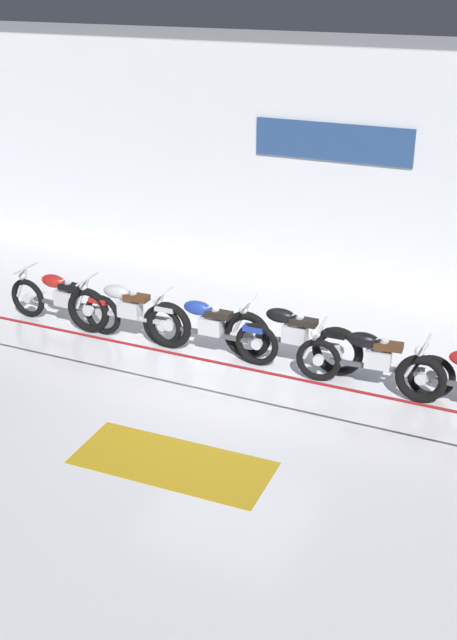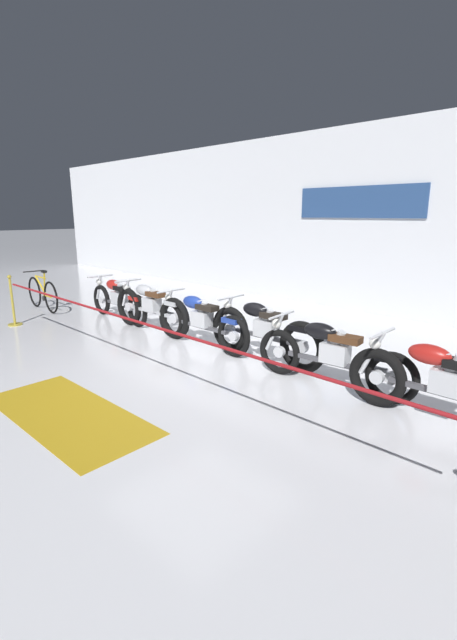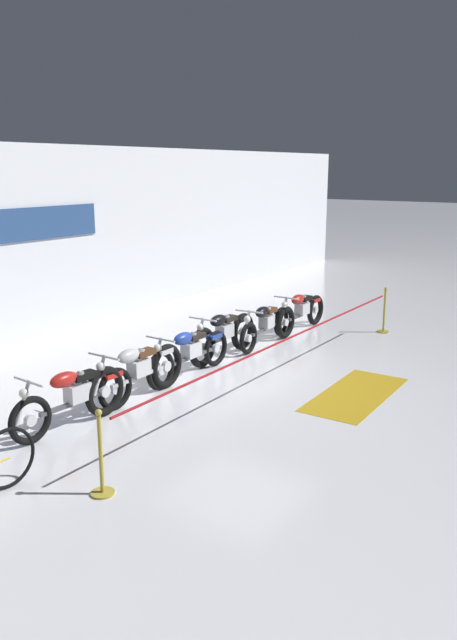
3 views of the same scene
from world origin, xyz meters
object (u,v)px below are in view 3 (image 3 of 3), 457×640
Objects in this scene: motorcycle_red_0 at (74,396)px; motorcycle_silver_1 at (137,373)px; motorcycle_black_4 at (265,324)px; stanchion_far_left at (247,367)px; stanchion_mid_left at (384,317)px; floor_banner at (356,394)px; motorcycle_black_3 at (223,335)px; motorcycle_red_5 at (301,312)px; motorcycle_blue_2 at (189,352)px.

motorcycle_silver_1 is (1.26, -0.06, 0.02)m from motorcycle_red_0.
stanchion_far_left reaches higher than motorcycle_black_4.
stanchion_mid_left is 4.32m from floor_banner.
motorcycle_silver_1 is at bearing 110.79° from stanchion_far_left.
motorcycle_red_5 is (2.74, -0.27, -0.02)m from motorcycle_black_3.
motorcycle_black_3 is (2.71, 0.20, -0.00)m from motorcycle_silver_1.
stanchion_far_left reaches higher than motorcycle_red_0.
motorcycle_black_3 reaches higher than motorcycle_blue_2.
floor_banner is (1.65, -1.11, -0.72)m from stanchion_far_left.
stanchion_far_left is (-0.77, -1.73, 0.26)m from motorcycle_blue_2.
stanchion_mid_left is at bearing -26.93° from motorcycle_black_3.
motorcycle_blue_2 is 0.94× the size of floor_banner.
stanchion_far_left is at bearing -113.90° from motorcycle_blue_2.
floor_banner is at bearing -121.50° from motorcycle_black_4.
motorcycle_blue_2 is 2.18× the size of stanchion_mid_left.
motorcycle_black_3 is (3.98, 0.14, 0.01)m from motorcycle_red_0.
stanchion_mid_left is (3.73, -1.90, -0.12)m from motorcycle_black_3.
floor_banner is at bearing -34.06° from stanchion_far_left.
floor_banner is (0.88, -2.85, -0.46)m from motorcycle_blue_2.
floor_banner is (-4.16, -1.11, -0.35)m from stanchion_mid_left.
motorcycle_black_3 is at bearing 7.15° from motorcycle_blue_2.
motorcycle_red_0 is 2.12× the size of stanchion_mid_left.
motorcycle_blue_2 is at bearing 179.53° from motorcycle_black_4.
motorcycle_black_3 is at bearing 42.53° from stanchion_far_left.
motorcycle_red_5 is at bearing -3.52° from motorcycle_black_4.
motorcycle_red_0 is at bearing 167.16° from stanchion_mid_left.
motorcycle_black_4 is at bearing 144.78° from stanchion_mid_left.
motorcycle_silver_1 is 3.66m from floor_banner.
stanchion_mid_left reaches higher than motorcycle_black_3.
motorcycle_silver_1 is 0.26× the size of stanchion_far_left.
motorcycle_blue_2 is 1.04× the size of motorcycle_black_3.
motorcycle_black_3 is at bearing 80.58° from floor_banner.
floor_banner is at bearing -50.84° from motorcycle_silver_1.
motorcycle_black_3 is 2.82m from stanchion_far_left.
motorcycle_silver_1 is at bearing 127.75° from floor_banner.
motorcycle_red_0 is 7.91m from stanchion_mid_left.
motorcycle_black_4 is (4.02, 0.01, -0.02)m from motorcycle_silver_1.
stanchion_far_left and stanchion_mid_left have the same top height.
stanchion_far_left is 5.81m from stanchion_mid_left.
stanchion_far_left is at bearing 180.00° from stanchion_mid_left.
motorcycle_blue_2 is 1.91m from stanchion_far_left.
motorcycle_red_5 is at bearing -1.14° from motorcycle_red_0.
motorcycle_red_5 is 2.09× the size of stanchion_mid_left.
motorcycle_silver_1 is 1.02× the size of motorcycle_black_3.
floor_banner is at bearing -72.88° from motorcycle_blue_2.
stanchion_mid_left reaches higher than motorcycle_black_4.
motorcycle_black_4 is at bearing -0.50° from motorcycle_red_0.
motorcycle_black_3 reaches higher than motorcycle_red_0.
stanchion_far_left is (0.65, -1.70, 0.24)m from motorcycle_silver_1.
stanchion_mid_left is at bearing -35.22° from motorcycle_black_4.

